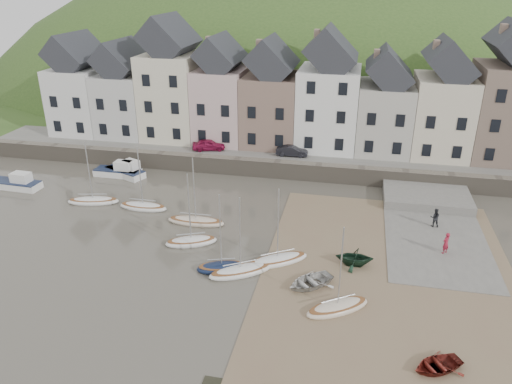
% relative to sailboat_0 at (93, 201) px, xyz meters
% --- Properties ---
extents(ground, '(160.00, 160.00, 0.00)m').
position_rel_sailboat_0_xyz_m(ground, '(15.97, -6.83, -0.26)').
color(ground, '#4A453A').
rests_on(ground, ground).
extents(quay_land, '(90.00, 30.00, 1.50)m').
position_rel_sailboat_0_xyz_m(quay_land, '(15.97, 25.17, 0.49)').
color(quay_land, '#355220').
rests_on(quay_land, ground).
extents(quay_street, '(70.00, 7.00, 0.10)m').
position_rel_sailboat_0_xyz_m(quay_street, '(15.97, 13.67, 1.29)').
color(quay_street, slate).
rests_on(quay_street, quay_land).
extents(seawall, '(70.00, 1.20, 1.80)m').
position_rel_sailboat_0_xyz_m(seawall, '(15.97, 10.17, 0.64)').
color(seawall, slate).
rests_on(seawall, ground).
extents(beach, '(18.00, 26.00, 0.06)m').
position_rel_sailboat_0_xyz_m(beach, '(26.97, -6.83, -0.23)').
color(beach, '#7D634C').
rests_on(beach, ground).
extents(slipway, '(8.00, 18.00, 0.12)m').
position_rel_sailboat_0_xyz_m(slipway, '(30.97, 1.17, -0.20)').
color(slipway, slate).
rests_on(slipway, ground).
extents(hillside, '(134.40, 84.00, 84.00)m').
position_rel_sailboat_0_xyz_m(hillside, '(10.97, 53.17, -18.25)').
color(hillside, '#355220').
rests_on(hillside, ground).
extents(townhouse_terrace, '(61.05, 8.00, 13.93)m').
position_rel_sailboat_0_xyz_m(townhouse_terrace, '(17.73, 17.17, 7.06)').
color(townhouse_terrace, silver).
rests_on(townhouse_terrace, quay_land).
extents(sailboat_0, '(5.06, 2.56, 6.32)m').
position_rel_sailboat_0_xyz_m(sailboat_0, '(0.00, 0.00, 0.00)').
color(sailboat_0, white).
rests_on(sailboat_0, ground).
extents(sailboat_1, '(4.58, 1.51, 6.32)m').
position_rel_sailboat_0_xyz_m(sailboat_1, '(5.15, -0.19, 0.00)').
color(sailboat_1, white).
rests_on(sailboat_1, ground).
extents(sailboat_2, '(5.12, 1.59, 6.32)m').
position_rel_sailboat_0_xyz_m(sailboat_2, '(10.86, -1.97, -0.00)').
color(sailboat_2, beige).
rests_on(sailboat_2, ground).
extents(sailboat_3, '(4.41, 3.03, 6.32)m').
position_rel_sailboat_0_xyz_m(sailboat_3, '(11.61, -5.44, 0.00)').
color(sailboat_3, white).
rests_on(sailboat_3, ground).
extents(sailboat_4, '(4.86, 3.79, 6.32)m').
position_rel_sailboat_0_xyz_m(sailboat_4, '(16.51, -8.79, 0.00)').
color(sailboat_4, white).
rests_on(sailboat_4, ground).
extents(sailboat_5, '(3.96, 2.63, 6.32)m').
position_rel_sailboat_0_xyz_m(sailboat_5, '(15.04, -8.61, 0.01)').
color(sailboat_5, '#131E3B').
rests_on(sailboat_5, ground).
extents(sailboat_6, '(4.91, 3.90, 6.32)m').
position_rel_sailboat_0_xyz_m(sailboat_6, '(18.88, -6.79, -0.00)').
color(sailboat_6, white).
rests_on(sailboat_6, ground).
extents(sailboat_7, '(4.55, 3.76, 6.32)m').
position_rel_sailboat_0_xyz_m(sailboat_7, '(23.64, -11.62, 0.00)').
color(sailboat_7, beige).
rests_on(sailboat_7, ground).
extents(motorboat_0, '(4.99, 3.42, 1.70)m').
position_rel_sailboat_0_xyz_m(motorboat_0, '(0.02, 7.14, 0.32)').
color(motorboat_0, white).
rests_on(motorboat_0, ground).
extents(motorboat_1, '(5.36, 2.00, 1.70)m').
position_rel_sailboat_0_xyz_m(motorboat_1, '(-9.35, 1.68, 0.32)').
color(motorboat_1, white).
rests_on(motorboat_1, ground).
extents(motorboat_2, '(5.00, 1.79, 1.70)m').
position_rel_sailboat_0_xyz_m(motorboat_2, '(-0.74, 6.94, 0.32)').
color(motorboat_2, white).
rests_on(motorboat_2, ground).
extents(rowboat_white, '(4.21, 4.15, 0.72)m').
position_rel_sailboat_0_xyz_m(rowboat_white, '(21.60, -9.32, 0.16)').
color(rowboat_white, beige).
rests_on(rowboat_white, beach).
extents(rowboat_green, '(2.83, 2.47, 1.45)m').
position_rel_sailboat_0_xyz_m(rowboat_green, '(24.52, -5.99, 0.52)').
color(rowboat_green, black).
rests_on(rowboat_green, beach).
extents(rowboat_red, '(3.57, 3.30, 0.60)m').
position_rel_sailboat_0_xyz_m(rowboat_red, '(29.28, -15.77, 0.10)').
color(rowboat_red, maroon).
rests_on(rowboat_red, beach).
extents(person_red, '(0.75, 0.75, 1.76)m').
position_rel_sailboat_0_xyz_m(person_red, '(31.35, -2.85, 0.74)').
color(person_red, maroon).
rests_on(person_red, slipway).
extents(person_dark, '(0.82, 0.65, 1.65)m').
position_rel_sailboat_0_xyz_m(person_dark, '(31.05, 1.61, 0.68)').
color(person_dark, black).
rests_on(person_dark, slipway).
extents(car_left, '(3.98, 2.45, 1.26)m').
position_rel_sailboat_0_xyz_m(car_left, '(7.62, 12.67, 1.97)').
color(car_left, '#971642').
rests_on(car_left, quay_street).
extents(car_right, '(3.50, 1.29, 1.14)m').
position_rel_sailboat_0_xyz_m(car_right, '(17.14, 12.67, 1.91)').
color(car_right, black).
rests_on(car_right, quay_street).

